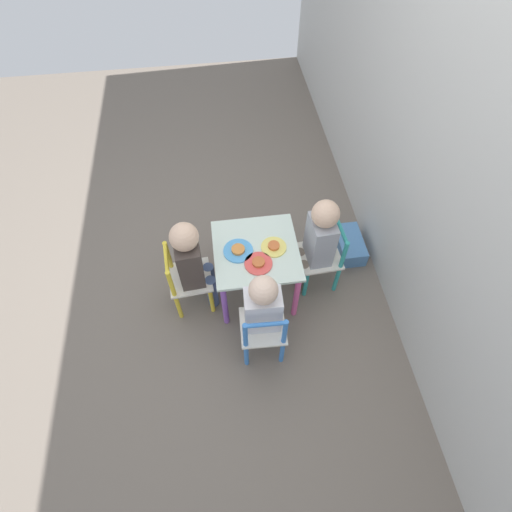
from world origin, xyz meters
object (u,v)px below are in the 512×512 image
(chair_blue, at_px, (263,331))
(chair_yellow, at_px, (187,280))
(child_front, at_px, (192,260))
(plate_right, at_px, (258,263))
(kids_table, at_px, (256,257))
(plate_back, at_px, (274,247))
(chair_teal, at_px, (323,257))
(child_back, at_px, (318,239))
(child_right, at_px, (262,307))
(plate_front, at_px, (238,250))
(storage_bin, at_px, (349,245))

(chair_blue, bearing_deg, chair_yellow, -41.68)
(child_front, distance_m, plate_right, 0.39)
(kids_table, distance_m, plate_back, 0.14)
(chair_teal, xyz_separation_m, plate_back, (0.03, -0.34, 0.20))
(child_back, distance_m, child_right, 0.57)
(child_right, bearing_deg, child_front, -41.53)
(chair_blue, distance_m, plate_front, 0.50)
(child_right, xyz_separation_m, storage_bin, (-0.62, 0.73, -0.37))
(storage_bin, bearing_deg, kids_table, -71.50)
(plate_back, height_order, plate_right, same)
(kids_table, relative_size, chair_teal, 0.98)
(chair_yellow, bearing_deg, kids_table, -90.00)
(plate_right, bearing_deg, chair_teal, 106.68)
(child_back, distance_m, child_front, 0.77)
(child_back, xyz_separation_m, plate_back, (0.02, -0.28, -0.00))
(child_right, relative_size, plate_front, 4.04)
(plate_back, bearing_deg, kids_table, -90.00)
(kids_table, xyz_separation_m, chair_blue, (0.44, -0.02, -0.12))
(child_right, bearing_deg, chair_yellow, -36.84)
(chair_blue, xyz_separation_m, chair_yellow, (-0.41, -0.42, 0.00))
(chair_teal, height_order, child_back, child_back)
(chair_blue, distance_m, plate_back, 0.50)
(kids_table, xyz_separation_m, child_front, (0.03, -0.38, 0.08))
(kids_table, xyz_separation_m, plate_front, (-0.00, -0.11, 0.09))
(child_right, xyz_separation_m, plate_back, (-0.38, 0.12, 0.03))
(chair_yellow, xyz_separation_m, plate_right, (0.07, 0.44, 0.20))
(child_back, height_order, child_right, child_back)
(chair_yellow, relative_size, plate_right, 3.18)
(plate_back, bearing_deg, storage_bin, 111.47)
(plate_back, height_order, plate_front, same)
(chair_teal, bearing_deg, child_back, -90.00)
(kids_table, relative_size, storage_bin, 1.60)
(chair_blue, relative_size, plate_front, 2.93)
(child_right, xyz_separation_m, plate_front, (-0.38, -0.09, 0.03))
(plate_back, height_order, storage_bin, plate_back)
(chair_teal, relative_size, child_back, 0.68)
(plate_back, bearing_deg, child_right, -17.78)
(chair_teal, height_order, child_front, child_front)
(chair_teal, bearing_deg, chair_blue, -47.75)
(child_back, relative_size, storage_bin, 2.41)
(chair_blue, relative_size, storage_bin, 1.64)
(storage_bin, bearing_deg, plate_back, -68.53)
(plate_right, bearing_deg, storage_bin, 115.82)
(plate_right, height_order, plate_front, same)
(plate_right, bearing_deg, plate_front, -135.00)
(plate_back, bearing_deg, plate_right, -45.00)
(chair_blue, xyz_separation_m, storage_bin, (-0.68, 0.74, -0.20))
(chair_teal, height_order, plate_right, chair_teal)
(plate_front, bearing_deg, plate_back, 90.00)
(chair_yellow, relative_size, child_front, 0.69)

